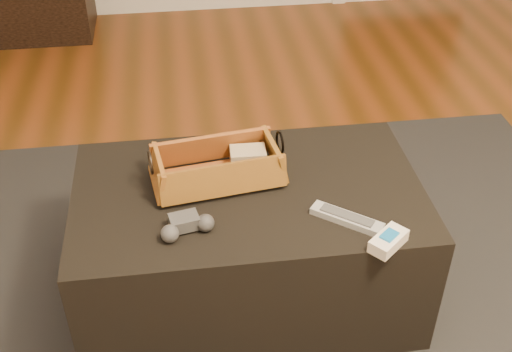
{
  "coord_description": "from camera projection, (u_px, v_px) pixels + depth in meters",
  "views": [
    {
      "loc": [
        -0.2,
        -1.13,
        1.55
      ],
      "look_at": [
        -0.01,
        0.28,
        0.49
      ],
      "focal_mm": 45.0,
      "sensor_mm": 36.0,
      "label": 1
    }
  ],
  "objects": [
    {
      "name": "cream_gadget",
      "position": [
        388.0,
        241.0,
        1.63
      ],
      "size": [
        0.12,
        0.11,
        0.04
      ],
      "color": "white",
      "rests_on": "ottoman"
    },
    {
      "name": "wicker_basket",
      "position": [
        217.0,
        168.0,
        1.84
      ],
      "size": [
        0.4,
        0.25,
        0.13
      ],
      "color": "#965121",
      "rests_on": "ottoman"
    },
    {
      "name": "ottoman",
      "position": [
        249.0,
        244.0,
        1.95
      ],
      "size": [
        1.0,
        0.6,
        0.42
      ],
      "primitive_type": "cube",
      "color": "black",
      "rests_on": "area_rug"
    },
    {
      "name": "area_rug",
      "position": [
        251.0,
        304.0,
        2.04
      ],
      "size": [
        2.6,
        2.0,
        0.01
      ],
      "primitive_type": "cube",
      "color": "black",
      "rests_on": "floor"
    },
    {
      "name": "tv_remote",
      "position": [
        212.0,
        177.0,
        1.83
      ],
      "size": [
        0.2,
        0.09,
        0.02
      ],
      "primitive_type": "cube",
      "rotation": [
        0.0,
        0.0,
        0.25
      ],
      "color": "black",
      "rests_on": "wicker_basket"
    },
    {
      "name": "game_controller",
      "position": [
        186.0,
        226.0,
        1.67
      ],
      "size": [
        0.15,
        0.1,
        0.05
      ],
      "color": "#3A3B3E",
      "rests_on": "ottoman"
    },
    {
      "name": "cloth_bundle",
      "position": [
        248.0,
        158.0,
        1.88
      ],
      "size": [
        0.11,
        0.07,
        0.06
      ],
      "primitive_type": "cube",
      "rotation": [
        0.0,
        0.0,
        -0.03
      ],
      "color": "tan",
      "rests_on": "wicker_basket"
    },
    {
      "name": "silver_remote",
      "position": [
        347.0,
        218.0,
        1.71
      ],
      "size": [
        0.19,
        0.16,
        0.02
      ],
      "color": "#B6B9BE",
      "rests_on": "ottoman"
    }
  ]
}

